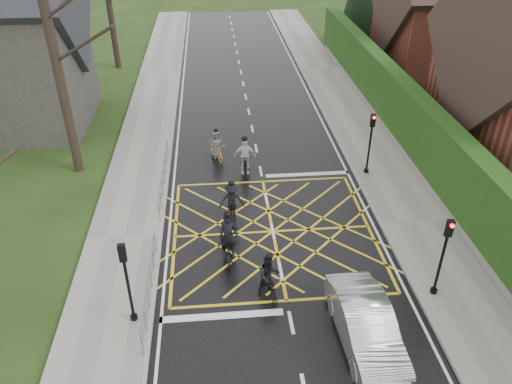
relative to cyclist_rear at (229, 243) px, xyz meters
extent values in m
plane|color=black|center=(1.86, 1.48, -0.68)|extent=(120.00, 120.00, 0.00)
cube|color=black|center=(1.86, 1.48, -0.67)|extent=(9.00, 80.00, 0.01)
cube|color=gray|center=(7.86, 1.48, -0.60)|extent=(3.00, 80.00, 0.15)
cube|color=gray|center=(-4.14, 1.48, -0.60)|extent=(3.00, 80.00, 0.15)
cube|color=slate|center=(9.61, 7.48, -0.33)|extent=(0.50, 38.00, 0.70)
cube|color=black|center=(9.61, 7.48, 1.42)|extent=(0.90, 38.00, 2.80)
cube|color=brown|center=(16.61, 19.48, 2.32)|extent=(9.00, 8.00, 6.00)
cylinder|color=black|center=(12.61, 27.48, -0.08)|extent=(0.50, 0.50, 1.20)
cube|color=#2D2B28|center=(-11.64, 13.48, 2.82)|extent=(8.00, 7.00, 7.00)
cylinder|color=black|center=(-7.14, 7.48, 4.82)|extent=(0.44, 0.44, 11.00)
cylinder|color=black|center=(-8.14, 15.48, 5.32)|extent=(0.44, 0.44, 12.00)
cylinder|color=slate|center=(-2.79, -2.02, 0.32)|extent=(0.05, 5.00, 0.05)
cylinder|color=slate|center=(-2.79, -2.02, -0.13)|extent=(0.04, 5.00, 0.04)
cylinder|color=slate|center=(-2.79, -4.52, -0.18)|extent=(0.04, 0.04, 1.00)
cylinder|color=slate|center=(-2.79, 0.48, -0.18)|extent=(0.04, 0.04, 1.00)
cylinder|color=slate|center=(-2.79, 5.48, 0.32)|extent=(0.05, 6.00, 0.05)
cylinder|color=slate|center=(-2.79, 5.48, -0.13)|extent=(0.04, 6.00, 0.04)
cylinder|color=slate|center=(-2.79, 2.48, -0.18)|extent=(0.04, 0.04, 1.00)
cylinder|color=slate|center=(-2.79, 8.48, -0.18)|extent=(0.04, 0.04, 1.00)
cylinder|color=black|center=(6.96, 5.68, 0.82)|extent=(0.10, 0.10, 3.00)
cylinder|color=black|center=(6.96, 5.68, -0.53)|extent=(0.24, 0.24, 0.30)
cube|color=black|center=(6.96, 5.68, 2.22)|extent=(0.22, 0.16, 0.62)
sphere|color=#FF0C0C|center=(6.96, 5.56, 2.40)|extent=(0.14, 0.14, 0.14)
cylinder|color=black|center=(6.96, -2.72, 0.82)|extent=(0.10, 0.10, 3.00)
cylinder|color=black|center=(6.96, -2.72, -0.53)|extent=(0.24, 0.24, 0.30)
cube|color=black|center=(6.96, -2.72, 2.22)|extent=(0.22, 0.16, 0.62)
sphere|color=#FF0C0C|center=(6.96, -2.84, 2.40)|extent=(0.14, 0.14, 0.14)
cylinder|color=black|center=(-3.24, -3.02, 0.82)|extent=(0.10, 0.10, 3.00)
cylinder|color=black|center=(-3.24, -3.02, -0.53)|extent=(0.24, 0.24, 0.30)
cube|color=black|center=(-3.24, -3.02, 2.22)|extent=(0.22, 0.16, 0.62)
sphere|color=#FF0C0C|center=(-3.24, -2.90, 2.40)|extent=(0.14, 0.14, 0.14)
imported|color=black|center=(0.00, -0.03, -0.11)|extent=(0.80, 2.17, 1.13)
imported|color=black|center=(0.00, 0.07, 0.28)|extent=(0.71, 0.48, 1.92)
sphere|color=black|center=(0.00, 0.07, 1.26)|extent=(0.30, 0.30, 0.30)
imported|color=black|center=(1.28, -2.18, -0.15)|extent=(0.86, 1.82, 1.06)
imported|color=black|center=(1.28, -2.08, 0.13)|extent=(0.90, 0.77, 1.62)
sphere|color=black|center=(1.28, -2.08, 0.96)|extent=(0.25, 0.25, 0.25)
imported|color=black|center=(0.25, 2.57, -0.19)|extent=(0.68, 1.87, 0.98)
imported|color=black|center=(0.25, 2.67, 0.15)|extent=(1.08, 0.63, 1.66)
sphere|color=black|center=(0.25, 2.67, 1.00)|extent=(0.26, 0.26, 0.26)
imported|color=black|center=(1.07, 6.31, -0.08)|extent=(0.61, 2.01, 1.20)
imported|color=silver|center=(1.07, 6.41, 0.24)|extent=(1.09, 0.47, 1.83)
sphere|color=black|center=(1.07, 6.41, 1.18)|extent=(0.29, 0.29, 0.29)
imported|color=orange|center=(-0.26, 8.07, -0.24)|extent=(1.08, 1.78, 0.88)
imported|color=#585B60|center=(-0.26, 8.17, 0.07)|extent=(0.84, 0.68, 1.50)
sphere|color=black|center=(-0.26, 8.17, 0.84)|extent=(0.24, 0.24, 0.24)
imported|color=silver|center=(3.99, -4.54, 0.04)|extent=(1.70, 4.42, 1.44)
camera|label=1|loc=(-0.34, -14.89, 11.64)|focal=35.00mm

